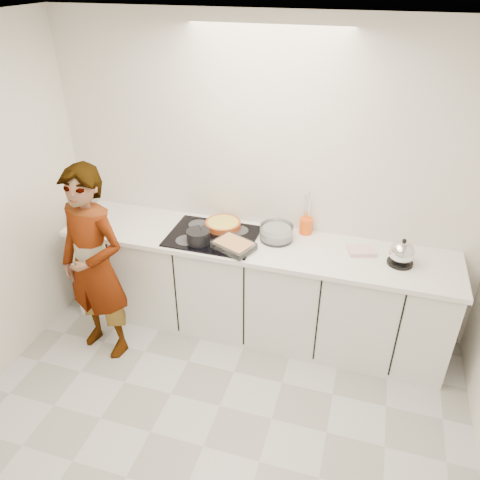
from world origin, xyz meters
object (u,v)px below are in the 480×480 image
(mixing_bowl, at_px, (276,233))
(utensil_crock, at_px, (306,226))
(hob, at_px, (213,236))
(saucepan, at_px, (198,236))
(tart_dish, at_px, (223,224))
(kettle, at_px, (402,253))
(baking_dish, at_px, (234,245))
(cook, at_px, (94,266))

(mixing_bowl, xyz_separation_m, utensil_crock, (0.21, 0.17, 0.01))
(hob, height_order, saucepan, saucepan)
(saucepan, bearing_deg, tart_dish, 69.70)
(mixing_bowl, relative_size, kettle, 1.40)
(tart_dish, distance_m, kettle, 1.46)
(saucepan, xyz_separation_m, baking_dish, (0.30, -0.01, -0.02))
(hob, height_order, mixing_bowl, mixing_bowl)
(utensil_crock, bearing_deg, baking_dish, -138.72)
(hob, height_order, baking_dish, baking_dish)
(baking_dish, distance_m, utensil_crock, 0.66)
(mixing_bowl, height_order, cook, cook)
(tart_dish, bearing_deg, baking_dish, -57.89)
(saucepan, relative_size, mixing_bowl, 0.79)
(cook, bearing_deg, saucepan, 42.32)
(tart_dish, bearing_deg, kettle, -5.26)
(hob, xyz_separation_m, utensil_crock, (0.73, 0.29, 0.06))
(hob, distance_m, baking_dish, 0.28)
(saucepan, height_order, mixing_bowl, saucepan)
(kettle, distance_m, utensil_crock, 0.81)
(tart_dish, height_order, utensil_crock, utensil_crock)
(utensil_crock, bearing_deg, mixing_bowl, -140.46)
(hob, xyz_separation_m, mixing_bowl, (0.51, 0.11, 0.05))
(hob, xyz_separation_m, saucepan, (-0.07, -0.14, 0.06))
(baking_dish, height_order, mixing_bowl, mixing_bowl)
(hob, height_order, kettle, kettle)
(saucepan, bearing_deg, hob, 62.31)
(utensil_crock, bearing_deg, kettle, -18.80)
(baking_dish, bearing_deg, kettle, 7.89)
(utensil_crock, distance_m, cook, 1.74)
(saucepan, height_order, utensil_crock, saucepan)
(baking_dish, relative_size, mixing_bowl, 1.20)
(kettle, relative_size, cook, 0.13)
(saucepan, xyz_separation_m, kettle, (1.56, 0.16, 0.03))
(tart_dish, relative_size, baking_dish, 0.93)
(hob, relative_size, saucepan, 2.99)
(baking_dish, xyz_separation_m, cook, (-1.02, -0.41, -0.13))
(baking_dish, bearing_deg, hob, 147.24)
(saucepan, relative_size, kettle, 1.10)
(tart_dish, xyz_separation_m, saucepan, (-0.11, -0.30, 0.03))
(baking_dish, distance_m, mixing_bowl, 0.38)
(mixing_bowl, distance_m, kettle, 0.98)
(mixing_bowl, bearing_deg, saucepan, -157.09)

